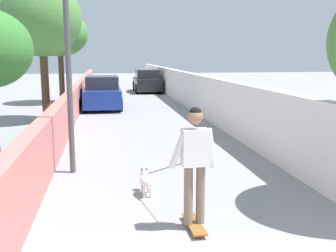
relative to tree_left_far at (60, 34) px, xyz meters
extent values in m
plane|color=gray|center=(-5.00, -3.63, -3.59)|extent=(80.00, 80.00, 0.00)
cube|color=#CC726B|center=(-7.00, -0.97, -2.99)|extent=(48.00, 0.30, 1.21)
cube|color=white|center=(-7.00, -6.28, -2.75)|extent=(48.00, 0.30, 1.69)
cylinder|color=#473523|center=(0.00, 0.00, -2.22)|extent=(0.29, 0.29, 2.75)
ellipsoid|color=#4C843D|center=(0.00, 0.00, 0.03)|extent=(2.91, 2.91, 2.33)
cylinder|color=#473523|center=(-6.00, -0.01, -2.09)|extent=(0.29, 0.29, 3.00)
ellipsoid|color=#4C843D|center=(-6.00, -0.01, 0.28)|extent=(2.91, 2.91, 2.83)
cylinder|color=#4C4C51|center=(-12.99, -1.52, -1.48)|extent=(0.12, 0.12, 4.22)
cube|color=brown|center=(-16.17, -3.50, -3.52)|extent=(0.81, 0.22, 0.02)
cylinder|color=beige|center=(-15.89, -3.42, -3.56)|extent=(0.06, 0.03, 0.06)
cylinder|color=beige|center=(-15.89, -3.56, -3.56)|extent=(0.06, 0.03, 0.06)
cylinder|color=beige|center=(-16.45, -3.44, -3.56)|extent=(0.06, 0.03, 0.06)
cylinder|color=beige|center=(-16.45, -3.58, -3.56)|extent=(0.06, 0.03, 0.06)
cylinder|color=#726651|center=(-16.17, -3.41, -3.07)|extent=(0.13, 0.13, 0.88)
cylinder|color=#726651|center=(-16.17, -3.59, -3.07)|extent=(0.13, 0.13, 0.88)
cube|color=white|center=(-16.17, -3.50, -2.37)|extent=(0.23, 0.39, 0.53)
cylinder|color=white|center=(-16.18, -3.26, -2.38)|extent=(0.10, 0.29, 0.58)
cylinder|color=white|center=(-16.16, -3.74, -2.39)|extent=(0.10, 0.18, 0.59)
sphere|color=#9E7051|center=(-16.17, -3.50, -1.92)|extent=(0.22, 0.22, 0.22)
sphere|color=black|center=(-16.17, -3.50, -1.88)|extent=(0.19, 0.19, 0.19)
ellipsoid|color=white|center=(-14.67, -2.95, -3.33)|extent=(0.42, 0.23, 0.22)
sphere|color=white|center=(-14.40, -2.94, -3.26)|extent=(0.15, 0.15, 0.15)
cone|color=black|center=(-14.40, -2.90, -3.18)|extent=(0.05, 0.05, 0.06)
cone|color=black|center=(-14.40, -2.98, -3.18)|extent=(0.05, 0.05, 0.06)
cylinder|color=white|center=(-14.54, -2.88, -3.50)|extent=(0.04, 0.04, 0.18)
cylinder|color=white|center=(-14.53, -3.00, -3.50)|extent=(0.04, 0.04, 0.18)
cylinder|color=white|center=(-14.80, -2.89, -3.50)|extent=(0.04, 0.04, 0.18)
cylinder|color=white|center=(-14.80, -3.01, -3.50)|extent=(0.04, 0.04, 0.18)
cylinder|color=white|center=(-14.92, -2.96, -3.25)|extent=(0.14, 0.03, 0.13)
cylinder|color=black|center=(-15.42, -3.22, -2.87)|extent=(1.51, 0.56, 0.66)
cube|color=navy|center=(-2.39, -2.12, -3.03)|extent=(3.94, 1.70, 0.80)
cube|color=#262B33|center=(-2.39, -2.12, -2.35)|extent=(2.05, 1.50, 0.60)
cylinder|color=black|center=(-1.17, -1.33, -3.27)|extent=(0.64, 0.22, 0.64)
cylinder|color=black|center=(-1.17, -2.91, -3.27)|extent=(0.64, 0.22, 0.64)
cylinder|color=black|center=(-3.61, -1.33, -3.27)|extent=(0.64, 0.22, 0.64)
cylinder|color=black|center=(-3.61, -2.91, -3.27)|extent=(0.64, 0.22, 0.64)
cube|color=black|center=(5.85, -5.13, -3.03)|extent=(3.91, 1.70, 0.80)
cube|color=#262B33|center=(5.85, -5.13, -2.35)|extent=(2.03, 1.50, 0.60)
cylinder|color=black|center=(7.06, -4.34, -3.27)|extent=(0.64, 0.22, 0.64)
cylinder|color=black|center=(7.06, -5.92, -3.27)|extent=(0.64, 0.22, 0.64)
cylinder|color=black|center=(4.63, -4.34, -3.27)|extent=(0.64, 0.22, 0.64)
cylinder|color=black|center=(4.63, -5.92, -3.27)|extent=(0.64, 0.22, 0.64)
camera|label=1|loc=(-21.49, -2.26, -1.08)|focal=42.14mm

